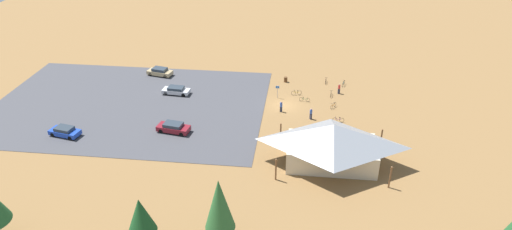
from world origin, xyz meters
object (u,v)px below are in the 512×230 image
(bicycle_silver_trailside, at_px, (331,94))
(pine_midwest, at_px, (141,216))
(visitor_by_pavilion, at_px, (339,88))
(bicycle_yellow_near_sign, at_px, (297,93))
(car_maroon_aisle_side, at_px, (173,127))
(bike_pavilion, at_px, (332,142))
(bicycle_red_lone_east, at_px, (326,81))
(trash_bin, at_px, (286,80))
(car_tan_front_row, at_px, (160,72))
(pine_east, at_px, (219,204))
(car_silver_far_end, at_px, (176,90))
(visitor_crossing_yard, at_px, (281,106))
(bicycle_orange_edge_south, at_px, (333,106))
(bicycle_purple_by_bin, at_px, (338,120))
(bicycle_teal_near_porch, at_px, (343,83))
(lot_sign, at_px, (277,90))
(bicycle_green_front_row, at_px, (305,99))
(car_blue_back_corner, at_px, (65,131))
(visitor_at_bikes, at_px, (311,113))

(bicycle_silver_trailside, bearing_deg, pine_midwest, 62.40)
(pine_midwest, xyz_separation_m, visitor_by_pavilion, (-20.17, -37.14, -3.51))
(bicycle_yellow_near_sign, distance_m, car_maroon_aisle_side, 21.56)
(bike_pavilion, xyz_separation_m, bicycle_red_lone_east, (0.15, -24.04, -2.83))
(trash_bin, relative_size, car_tan_front_row, 0.19)
(bike_pavilion, distance_m, pine_east, 18.67)
(trash_bin, xyz_separation_m, car_silver_far_end, (17.46, 6.79, 0.24))
(pine_midwest, xyz_separation_m, visitor_crossing_yard, (-11.19, -29.81, -3.50))
(bicycle_orange_edge_south, bearing_deg, bicycle_purple_by_bin, 97.28)
(bicycle_teal_near_porch, distance_m, car_tan_front_row, 32.11)
(lot_sign, height_order, car_tan_front_row, lot_sign)
(pine_east, xyz_separation_m, visitor_by_pavilion, (-13.14, -34.95, -3.73))
(visitor_crossing_yard, bearing_deg, car_maroon_aisle_side, 27.74)
(trash_bin, bearing_deg, bicycle_green_front_row, 115.86)
(bicycle_purple_by_bin, xyz_separation_m, car_silver_far_end, (25.88, -6.24, 0.32))
(lot_sign, xyz_separation_m, car_maroon_aisle_side, (13.66, 12.27, -0.67))
(bicycle_red_lone_east, distance_m, car_blue_back_corner, 42.08)
(pine_midwest, bearing_deg, bike_pavilion, -137.06)
(car_tan_front_row, relative_size, visitor_at_bikes, 2.60)
(bicycle_yellow_near_sign, distance_m, car_blue_back_corner, 35.32)
(bicycle_red_lone_east, distance_m, car_tan_front_row, 29.16)
(pine_midwest, xyz_separation_m, bicycle_teal_near_porch, (-21.08, -40.32, -4.05))
(visitor_at_bikes, bearing_deg, pine_east, 71.49)
(pine_east, relative_size, visitor_by_pavilion, 4.27)
(lot_sign, distance_m, car_tan_front_row, 22.26)
(bicycle_orange_edge_south, relative_size, bicycle_silver_trailside, 0.89)
(bicycle_silver_trailside, relative_size, visitor_crossing_yard, 0.95)
(trash_bin, relative_size, pine_east, 0.12)
(bicycle_red_lone_east, bearing_deg, car_silver_far_end, 16.41)
(bicycle_teal_near_porch, distance_m, car_silver_far_end, 28.02)
(bike_pavilion, xyz_separation_m, lot_sign, (8.00, -17.41, -1.78))
(visitor_at_bikes, bearing_deg, car_silver_far_end, -14.87)
(bike_pavilion, relative_size, visitor_crossing_yard, 7.61)
(pine_east, bearing_deg, car_blue_back_corner, -34.60)
(lot_sign, xyz_separation_m, visitor_at_bikes, (-5.40, 6.35, -0.47))
(bike_pavilion, relative_size, car_blue_back_corner, 3.02)
(bicycle_green_front_row, height_order, bicycle_teal_near_porch, bicycle_teal_near_porch)
(car_tan_front_row, distance_m, car_blue_back_corner, 22.47)
(pine_midwest, distance_m, bicycle_green_front_row, 36.94)
(pine_east, xyz_separation_m, pine_midwest, (7.02, 2.19, -0.22))
(pine_east, distance_m, bicycle_teal_near_porch, 40.86)
(car_blue_back_corner, bearing_deg, car_silver_far_end, -129.24)
(visitor_at_bikes, bearing_deg, bicycle_red_lone_east, -100.64)
(bicycle_orange_edge_south, bearing_deg, bicycle_red_lone_east, -83.68)
(lot_sign, bearing_deg, bicycle_yellow_near_sign, -155.42)
(pine_east, relative_size, car_silver_far_end, 1.65)
(pine_east, relative_size, bicycle_green_front_row, 4.35)
(bicycle_red_lone_east, bearing_deg, bicycle_green_front_row, 64.89)
(bicycle_silver_trailside, xyz_separation_m, car_maroon_aisle_side, (22.23, 13.93, 0.37))
(car_silver_far_end, relative_size, car_blue_back_corner, 1.01)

